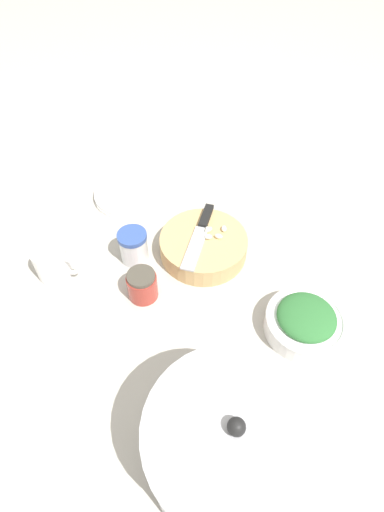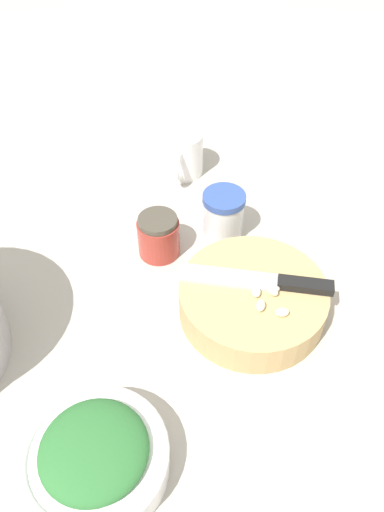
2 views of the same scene
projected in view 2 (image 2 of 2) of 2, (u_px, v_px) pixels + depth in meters
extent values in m
plane|color=#B2ADA3|center=(199.00, 280.00, 0.81)|extent=(5.00, 5.00, 0.00)
cylinder|color=tan|center=(252.00, 300.00, 0.75)|extent=(0.22, 0.22, 0.05)
cube|color=black|center=(306.00, 285.00, 0.73)|extent=(0.05, 0.08, 0.01)
cube|color=#B2B2B7|center=(229.00, 278.00, 0.74)|extent=(0.08, 0.15, 0.01)
ellipsoid|color=silver|center=(273.00, 289.00, 0.72)|extent=(0.02, 0.02, 0.01)
ellipsoid|color=#EDEBC9|center=(272.00, 290.00, 0.72)|extent=(0.02, 0.02, 0.02)
ellipsoid|color=#F0EBC8|center=(261.00, 305.00, 0.70)|extent=(0.02, 0.02, 0.01)
ellipsoid|color=#F2E3C7|center=(282.00, 312.00, 0.69)|extent=(0.02, 0.02, 0.01)
ellipsoid|color=beige|center=(256.00, 292.00, 0.72)|extent=(0.02, 0.02, 0.01)
cylinder|color=white|center=(98.00, 461.00, 0.59)|extent=(0.17, 0.17, 0.05)
torus|color=white|center=(95.00, 453.00, 0.57)|extent=(0.17, 0.17, 0.01)
ellipsoid|color=#2D6B33|center=(94.00, 450.00, 0.57)|extent=(0.13, 0.13, 0.04)
cylinder|color=silver|center=(223.00, 218.00, 0.86)|extent=(0.07, 0.07, 0.08)
cylinder|color=#334F99|center=(224.00, 198.00, 0.83)|extent=(0.07, 0.07, 0.01)
cylinder|color=white|center=(183.00, 153.00, 0.98)|extent=(0.08, 0.08, 0.09)
torus|color=white|center=(179.00, 165.00, 0.95)|extent=(0.06, 0.03, 0.06)
cylinder|color=white|center=(348.00, 209.00, 0.93)|extent=(0.21, 0.21, 0.01)
cylinder|color=white|center=(349.00, 205.00, 0.92)|extent=(0.21, 0.21, 0.01)
cylinder|color=#9E3328|center=(159.00, 238.00, 0.83)|extent=(0.07, 0.07, 0.07)
cylinder|color=#474238|center=(158.00, 221.00, 0.81)|extent=(0.06, 0.06, 0.01)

